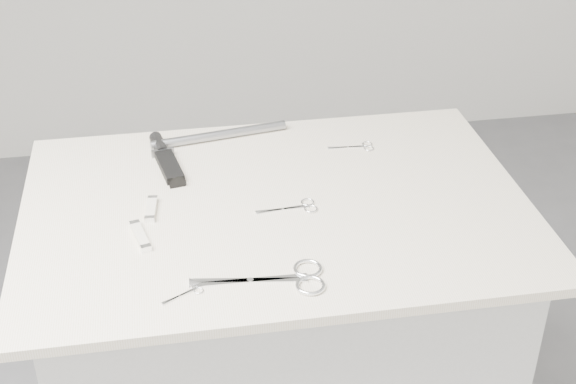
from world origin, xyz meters
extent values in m
cube|color=#BBBBB9|center=(0.00, 0.00, 0.45)|extent=(0.90, 0.60, 0.90)
cube|color=beige|center=(0.00, 0.00, 0.91)|extent=(1.00, 0.70, 0.02)
cube|color=white|center=(-0.08, -0.24, 0.92)|extent=(0.20, 0.05, 0.00)
cylinder|color=white|center=(-0.08, -0.24, 0.92)|extent=(0.01, 0.01, 0.01)
torus|color=white|center=(0.02, -0.22, 0.92)|extent=(0.05, 0.05, 0.01)
torus|color=white|center=(0.02, -0.27, 0.92)|extent=(0.05, 0.05, 0.01)
cube|color=white|center=(0.01, -0.03, 0.92)|extent=(0.11, 0.02, 0.00)
cylinder|color=white|center=(0.01, -0.03, 0.92)|extent=(0.01, 0.01, 0.00)
torus|color=white|center=(0.06, -0.01, 0.92)|extent=(0.03, 0.03, 0.00)
torus|color=white|center=(0.06, -0.03, 0.92)|extent=(0.03, 0.03, 0.00)
cube|color=white|center=(0.19, 0.20, 0.92)|extent=(0.09, 0.02, 0.00)
cylinder|color=white|center=(0.19, 0.20, 0.92)|extent=(0.01, 0.01, 0.00)
torus|color=white|center=(0.24, 0.21, 0.92)|extent=(0.02, 0.02, 0.00)
torus|color=white|center=(0.24, 0.19, 0.92)|extent=(0.02, 0.02, 0.00)
cube|color=white|center=(-0.21, -0.26, 0.92)|extent=(0.06, 0.04, 0.00)
cylinder|color=white|center=(-0.21, -0.26, 0.92)|extent=(0.00, 0.00, 0.00)
torus|color=white|center=(-0.18, -0.24, 0.92)|extent=(0.02, 0.02, 0.00)
torus|color=white|center=(-0.17, -0.25, 0.92)|extent=(0.02, 0.02, 0.00)
cube|color=black|center=(-0.20, 0.17, 0.93)|extent=(0.06, 0.13, 0.01)
cube|color=gray|center=(-0.21, 0.23, 0.93)|extent=(0.05, 0.02, 0.02)
cylinder|color=black|center=(-0.22, 0.27, 0.93)|extent=(0.04, 0.08, 0.03)
cube|color=beige|center=(-0.24, 0.01, 0.92)|extent=(0.02, 0.08, 0.01)
cube|color=white|center=(-0.24, 0.05, 0.93)|extent=(0.02, 0.01, 0.01)
cube|color=white|center=(-0.25, -0.02, 0.93)|extent=(0.02, 0.01, 0.01)
cube|color=beige|center=(-0.27, -0.08, 0.93)|extent=(0.04, 0.10, 0.01)
cube|color=white|center=(-0.28, -0.04, 0.93)|extent=(0.02, 0.02, 0.01)
cube|color=white|center=(-0.26, -0.12, 0.93)|extent=(0.02, 0.02, 0.01)
cylinder|color=gray|center=(-0.09, 0.29, 0.93)|extent=(0.31, 0.07, 0.02)
camera|label=1|loc=(-0.20, -1.32, 1.78)|focal=50.00mm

